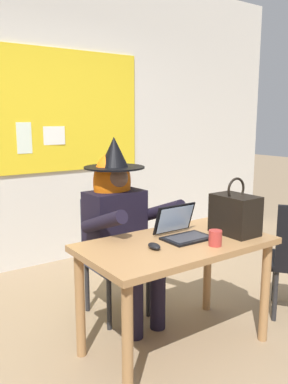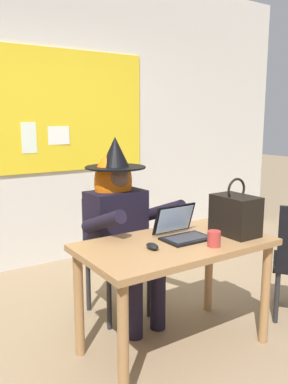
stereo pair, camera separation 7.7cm
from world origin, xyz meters
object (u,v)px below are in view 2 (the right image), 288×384
Objects in this scene: desk_main at (175,258)px; chair_at_desk at (113,249)px; laptop at (182,231)px; handbag at (235,215)px; coffee_mug at (214,239)px; person_costumed at (121,218)px; computer_mouse at (152,246)px.

chair_at_desk is (-0.07, 0.69, -0.13)m from desk_main.
handbag is (0.34, -0.13, 0.09)m from laptop.
desk_main is at bearing 167.86° from handbag.
laptop is at bearing 27.39° from desk_main.
coffee_mug is at bearing -56.00° from desk_main.
person_costumed reaches higher than chair_at_desk.
chair_at_desk is 0.78m from computer_mouse.
laptop reaches higher than coffee_mug.
laptop reaches higher than chair_at_desk.
desk_main is 0.28m from coffee_mug.
desk_main is 0.59m from person_costumed.
laptop is 0.81× the size of handbag.
desk_main is at bearing -152.81° from laptop.
coffee_mug is (-0.29, -0.11, -0.09)m from handbag.
coffee_mug is at bearing -77.96° from laptop.
person_costumed reaches higher than coffee_mug.
laptop is at bearing 12.23° from person_costumed.
computer_mouse is at bearing -164.51° from laptop.
computer_mouse is 0.64m from handbag.
computer_mouse is 0.37m from coffee_mug.
desk_main is at bearing 124.00° from coffee_mug.
coffee_mug is (0.20, -0.89, 0.28)m from chair_at_desk.
person_costumed is 0.62m from computer_mouse.
laptop is 0.25m from coffee_mug.
computer_mouse is (-0.28, -0.08, -0.03)m from laptop.
handbag is at bearing 1.10° from computer_mouse.
laptop is (0.15, -0.65, 0.28)m from chair_at_desk.
person_costumed is 0.80m from coffee_mug.
coffee_mug is at bearing -159.33° from handbag.
coffee_mug is at bearing 11.21° from person_costumed.
person_costumed is at bearing 83.24° from computer_mouse.
person_costumed is 14.22× the size of coffee_mug.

